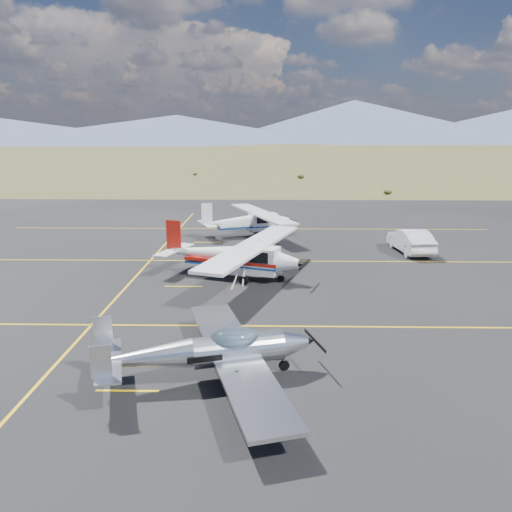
% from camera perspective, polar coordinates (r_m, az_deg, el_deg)
% --- Properties ---
extents(ground, '(1600.00, 1600.00, 0.00)m').
position_cam_1_polar(ground, '(19.33, -2.96, -10.21)').
color(ground, '#383D1C').
rests_on(ground, ground).
extents(apron, '(72.00, 72.00, 0.02)m').
position_cam_1_polar(apron, '(25.86, -1.88, -3.89)').
color(apron, black).
rests_on(apron, ground).
extents(aircraft_low_wing, '(7.12, 9.69, 2.11)m').
position_cam_1_polar(aircraft_low_wing, '(16.48, -4.93, -10.82)').
color(aircraft_low_wing, silver).
rests_on(aircraft_low_wing, apron).
extents(aircraft_cessna, '(8.29, 11.80, 3.03)m').
position_cam_1_polar(aircraft_cessna, '(27.69, -2.68, 0.19)').
color(aircraft_cessna, silver).
rests_on(aircraft_cessna, apron).
extents(aircraft_plain, '(7.74, 10.59, 2.75)m').
position_cam_1_polar(aircraft_plain, '(39.16, -0.88, 4.06)').
color(aircraft_plain, silver).
rests_on(aircraft_plain, apron).
extents(sedan, '(2.17, 5.05, 1.62)m').
position_cam_1_polar(sedan, '(35.32, 17.25, 1.69)').
color(sedan, silver).
rests_on(sedan, apron).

